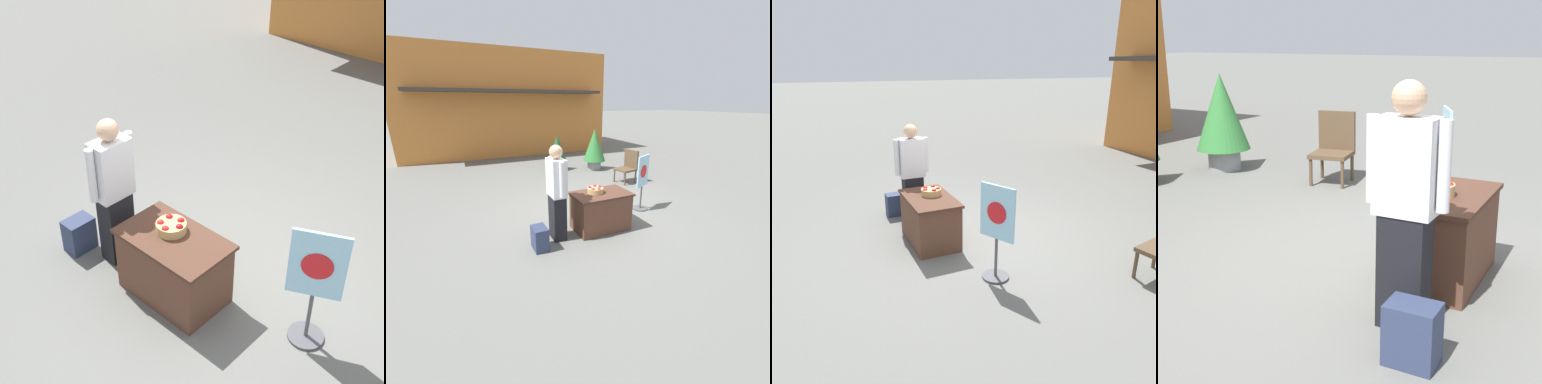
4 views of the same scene
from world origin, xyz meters
TOP-DOWN VIEW (x-y plane):
  - ground_plane at (0.00, 0.00)m, footprint 120.00×120.00m
  - storefront_building at (-0.08, 9.67)m, footprint 9.42×5.79m
  - display_table at (-0.11, -0.79)m, footprint 1.14×0.71m
  - apple_basket at (-0.21, -0.72)m, footprint 0.32×0.32m
  - person_visitor at (-1.03, -0.78)m, footprint 0.26×0.61m
  - backpack at (-1.46, -1.02)m, footprint 0.24×0.34m
  - poster_board at (1.26, -0.33)m, footprint 0.48×0.36m
  - patio_chair at (2.32, 1.67)m, footprint 0.64×0.64m
  - potted_plant_far_left at (0.85, 4.10)m, footprint 0.67×0.67m
  - potted_plant_near_left at (2.15, 3.59)m, footprint 0.84×0.84m

SIDE VIEW (x-z plane):
  - ground_plane at x=0.00m, z-range 0.00..0.00m
  - backpack at x=-1.46m, z-range 0.00..0.42m
  - display_table at x=-0.11m, z-range 0.00..0.77m
  - patio_chair at x=2.32m, z-range 0.04..1.05m
  - poster_board at x=1.26m, z-range 0.04..1.34m
  - potted_plant_far_left at x=0.85m, z-range 0.07..1.36m
  - apple_basket at x=-0.21m, z-range 0.76..0.89m
  - potted_plant_near_left at x=2.15m, z-range 0.10..1.61m
  - person_visitor at x=-1.03m, z-range 0.02..1.79m
  - storefront_building at x=-0.08m, z-range 0.00..4.65m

